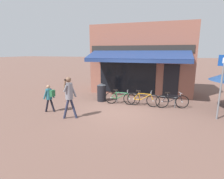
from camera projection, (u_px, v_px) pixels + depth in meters
ground_plane at (119, 110)px, 8.68m from camera, size 160.00×160.00×0.00m
shop_front at (142, 60)px, 12.30m from camera, size 6.65×4.54×4.55m
bike_rack_rail at (145, 97)px, 9.36m from camera, size 3.20×0.04×0.57m
bicycle_green at (120, 98)px, 9.56m from camera, size 1.69×0.52×0.81m
bicycle_orange at (143, 99)px, 9.19m from camera, size 1.73×0.52×0.84m
bicycle_black at (172, 101)px, 8.88m from camera, size 1.65×0.64×0.82m
pedestrian_adult at (69, 93)px, 7.35m from camera, size 0.60×0.55×1.82m
pedestrian_child at (49, 95)px, 8.23m from camera, size 0.52×0.44×1.32m
litter_bin at (102, 92)px, 10.13m from camera, size 0.52×0.52×1.04m
parking_sign at (222, 80)px, 7.15m from camera, size 0.44×0.07×2.77m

